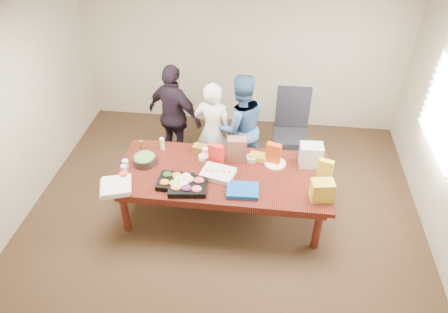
# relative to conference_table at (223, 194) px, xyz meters

# --- Properties ---
(floor) EXTENTS (5.50, 5.00, 0.02)m
(floor) POSITION_rel_conference_table_xyz_m (0.00, 0.00, -0.39)
(floor) COLOR #47301E
(floor) RESTS_ON ground
(ceiling) EXTENTS (5.50, 5.00, 0.02)m
(ceiling) POSITION_rel_conference_table_xyz_m (0.00, 0.00, 2.33)
(ceiling) COLOR white
(ceiling) RESTS_ON wall_back
(wall_back) EXTENTS (5.50, 0.04, 2.70)m
(wall_back) POSITION_rel_conference_table_xyz_m (0.00, 2.50, 0.98)
(wall_back) COLOR beige
(wall_back) RESTS_ON floor
(wall_left) EXTENTS (0.04, 5.00, 2.70)m
(wall_left) POSITION_rel_conference_table_xyz_m (-2.75, 0.00, 0.98)
(wall_left) COLOR beige
(wall_left) RESTS_ON floor
(window_panel) EXTENTS (0.03, 1.40, 1.10)m
(window_panel) POSITION_rel_conference_table_xyz_m (2.72, 0.60, 1.12)
(window_panel) COLOR white
(window_panel) RESTS_ON wall_right
(window_blinds) EXTENTS (0.04, 1.36, 1.00)m
(window_blinds) POSITION_rel_conference_table_xyz_m (2.68, 0.60, 1.12)
(window_blinds) COLOR beige
(window_blinds) RESTS_ON wall_right
(conference_table) EXTENTS (2.80, 1.20, 0.75)m
(conference_table) POSITION_rel_conference_table_xyz_m (0.00, 0.00, 0.00)
(conference_table) COLOR #4C1C0F
(conference_table) RESTS_ON floor
(office_chair) EXTENTS (0.64, 0.64, 1.23)m
(office_chair) POSITION_rel_conference_table_xyz_m (0.90, 1.22, 0.24)
(office_chair) COLOR black
(office_chair) RESTS_ON floor
(person_center) EXTENTS (0.63, 0.46, 1.58)m
(person_center) POSITION_rel_conference_table_xyz_m (-0.26, 0.89, 0.42)
(person_center) COLOR silver
(person_center) RESTS_ON floor
(person_right) EXTENTS (0.98, 0.88, 1.66)m
(person_right) POSITION_rel_conference_table_xyz_m (0.13, 1.00, 0.46)
(person_right) COLOR #355A8A
(person_right) RESTS_ON floor
(person_left) EXTENTS (1.06, 0.80, 1.67)m
(person_left) POSITION_rel_conference_table_xyz_m (-0.90, 1.16, 0.46)
(person_left) COLOR black
(person_left) RESTS_ON floor
(veggie_tray) EXTENTS (0.44, 0.35, 0.07)m
(veggie_tray) POSITION_rel_conference_table_xyz_m (-0.57, -0.29, 0.41)
(veggie_tray) COLOR black
(veggie_tray) RESTS_ON conference_table
(fruit_tray) EXTENTS (0.50, 0.42, 0.07)m
(fruit_tray) POSITION_rel_conference_table_xyz_m (-0.40, -0.36, 0.41)
(fruit_tray) COLOR black
(fruit_tray) RESTS_ON conference_table
(sheet_cake) EXTENTS (0.47, 0.40, 0.07)m
(sheet_cake) POSITION_rel_conference_table_xyz_m (-0.06, -0.07, 0.41)
(sheet_cake) COLOR beige
(sheet_cake) RESTS_ON conference_table
(salad_bowl) EXTENTS (0.39, 0.39, 0.11)m
(salad_bowl) POSITION_rel_conference_table_xyz_m (-1.08, 0.08, 0.43)
(salad_bowl) COLOR #29231D
(salad_bowl) RESTS_ON conference_table
(chip_bag_blue) EXTENTS (0.40, 0.31, 0.06)m
(chip_bag_blue) POSITION_rel_conference_table_xyz_m (0.29, -0.34, 0.40)
(chip_bag_blue) COLOR #0D479C
(chip_bag_blue) RESTS_ON conference_table
(chip_bag_red) EXTENTS (0.21, 0.13, 0.29)m
(chip_bag_red) POSITION_rel_conference_table_xyz_m (-0.12, 0.20, 0.52)
(chip_bag_red) COLOR red
(chip_bag_red) RESTS_ON conference_table
(chip_bag_yellow) EXTENTS (0.20, 0.13, 0.28)m
(chip_bag_yellow) POSITION_rel_conference_table_xyz_m (1.30, 0.06, 0.52)
(chip_bag_yellow) COLOR yellow
(chip_bag_yellow) RESTS_ON conference_table
(chip_bag_orange) EXTENTS (0.21, 0.14, 0.30)m
(chip_bag_orange) POSITION_rel_conference_table_xyz_m (0.64, 0.30, 0.53)
(chip_bag_orange) COLOR #C34411
(chip_bag_orange) RESTS_ON conference_table
(mayo_jar) EXTENTS (0.09, 0.09, 0.13)m
(mayo_jar) POSITION_rel_conference_table_xyz_m (-0.29, 0.33, 0.44)
(mayo_jar) COLOR white
(mayo_jar) RESTS_ON conference_table
(mustard_bottle) EXTENTS (0.06, 0.06, 0.16)m
(mustard_bottle) POSITION_rel_conference_table_xyz_m (-0.08, 0.26, 0.46)
(mustard_bottle) COLOR yellow
(mustard_bottle) RESTS_ON conference_table
(dressing_bottle) EXTENTS (0.06, 0.06, 0.18)m
(dressing_bottle) POSITION_rel_conference_table_xyz_m (-1.18, 0.32, 0.46)
(dressing_bottle) COLOR brown
(dressing_bottle) RESTS_ON conference_table
(ranch_bottle) EXTENTS (0.07, 0.07, 0.18)m
(ranch_bottle) POSITION_rel_conference_table_xyz_m (-0.91, 0.41, 0.47)
(ranch_bottle) COLOR #E7E6C5
(ranch_bottle) RESTS_ON conference_table
(banana_bunch) EXTENTS (0.26, 0.18, 0.08)m
(banana_bunch) POSITION_rel_conference_table_xyz_m (0.44, 0.35, 0.41)
(banana_bunch) COLOR yellow
(banana_bunch) RESTS_ON conference_table
(bread_loaf) EXTENTS (0.31, 0.17, 0.12)m
(bread_loaf) POSITION_rel_conference_table_xyz_m (-0.32, 0.39, 0.43)
(bread_loaf) COLOR brown
(bread_loaf) RESTS_ON conference_table
(kraft_bag) EXTENTS (0.28, 0.18, 0.34)m
(kraft_bag) POSITION_rel_conference_table_xyz_m (0.15, 0.31, 0.55)
(kraft_bag) COLOR brown
(kraft_bag) RESTS_ON conference_table
(red_cup) EXTENTS (0.11, 0.11, 0.12)m
(red_cup) POSITION_rel_conference_table_xyz_m (-1.24, -0.30, 0.44)
(red_cup) COLOR #D24229
(red_cup) RESTS_ON conference_table
(clear_cup_a) EXTENTS (0.09, 0.09, 0.11)m
(clear_cup_a) POSITION_rel_conference_table_xyz_m (-1.29, -0.15, 0.43)
(clear_cup_a) COLOR silver
(clear_cup_a) RESTS_ON conference_table
(clear_cup_b) EXTENTS (0.09, 0.09, 0.12)m
(clear_cup_b) POSITION_rel_conference_table_xyz_m (-1.30, -0.05, 0.43)
(clear_cup_b) COLOR silver
(clear_cup_b) RESTS_ON conference_table
(pizza_box_lower) EXTENTS (0.46, 0.46, 0.04)m
(pizza_box_lower) POSITION_rel_conference_table_xyz_m (-1.30, -0.48, 0.40)
(pizza_box_lower) COLOR silver
(pizza_box_lower) RESTS_ON conference_table
(pizza_box_upper) EXTENTS (0.45, 0.45, 0.04)m
(pizza_box_upper) POSITION_rel_conference_table_xyz_m (-1.27, -0.48, 0.44)
(pizza_box_upper) COLOR silver
(pizza_box_upper) RESTS_ON pizza_box_lower
(plate_a) EXTENTS (0.35, 0.35, 0.02)m
(plate_a) POSITION_rel_conference_table_xyz_m (0.67, 0.28, 0.38)
(plate_a) COLOR white
(plate_a) RESTS_ON conference_table
(plate_b) EXTENTS (0.28, 0.28, 0.01)m
(plate_b) POSITION_rel_conference_table_xyz_m (0.64, 0.37, 0.38)
(plate_b) COLOR white
(plate_b) RESTS_ON conference_table
(dip_bowl_a) EXTENTS (0.16, 0.16, 0.06)m
(dip_bowl_a) POSITION_rel_conference_table_xyz_m (0.34, 0.32, 0.41)
(dip_bowl_a) COLOR beige
(dip_bowl_a) RESTS_ON conference_table
(dip_bowl_b) EXTENTS (0.17, 0.17, 0.06)m
(dip_bowl_b) POSITION_rel_conference_table_xyz_m (-0.30, 0.26, 0.40)
(dip_bowl_b) COLOR beige
(dip_bowl_b) RESTS_ON conference_table
(grocery_bag_white) EXTENTS (0.31, 0.23, 0.32)m
(grocery_bag_white) POSITION_rel_conference_table_xyz_m (1.13, 0.32, 0.53)
(grocery_bag_white) COLOR silver
(grocery_bag_white) RESTS_ON conference_table
(grocery_bag_yellow) EXTENTS (0.29, 0.22, 0.27)m
(grocery_bag_yellow) POSITION_rel_conference_table_xyz_m (1.24, -0.34, 0.51)
(grocery_bag_yellow) COLOR gold
(grocery_bag_yellow) RESTS_ON conference_table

